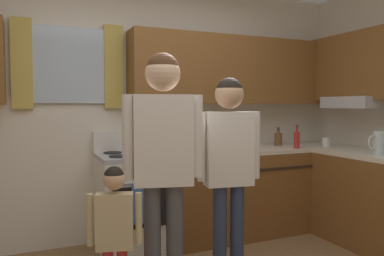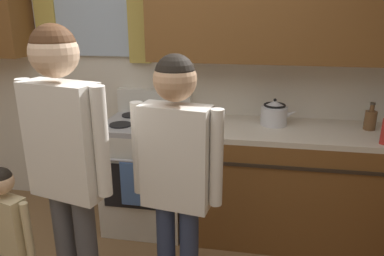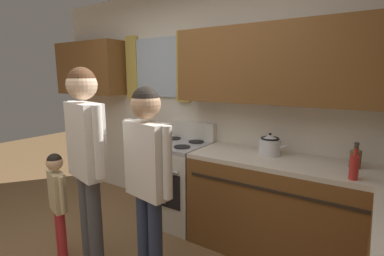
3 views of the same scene
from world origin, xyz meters
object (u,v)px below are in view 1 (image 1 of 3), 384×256
object	(u,v)px
stove_oven	(133,200)
bottle_sauce_red	(297,140)
mug_ceramic_white	(326,142)
adult_holding_child	(163,150)
small_child	(115,227)
bottle_squat_brown	(278,139)
adult_in_plaid	(229,156)
water_pitcher	(379,143)
stovetop_kettle	(224,139)

from	to	relation	value
stove_oven	bottle_sauce_red	xyz separation A→B (m)	(1.70, -0.23, 0.53)
bottle_sauce_red	mug_ceramic_white	xyz separation A→B (m)	(0.43, 0.03, -0.05)
mug_ceramic_white	adult_holding_child	bearing A→B (deg)	-157.79
bottle_sauce_red	small_child	world-z (taller)	bottle_sauce_red
bottle_squat_brown	small_child	size ratio (longest dim) A/B	0.21
adult_holding_child	small_child	bearing A→B (deg)	-167.99
bottle_squat_brown	small_child	distance (m)	2.47
bottle_squat_brown	adult_in_plaid	size ratio (longest dim) A/B	0.13
bottle_sauce_red	mug_ceramic_white	bearing A→B (deg)	4.03
small_child	bottle_sauce_red	bearing A→B (deg)	24.03
water_pitcher	stove_oven	bearing A→B (deg)	154.24
stove_oven	small_child	distance (m)	1.25
stovetop_kettle	small_child	size ratio (longest dim) A/B	0.28
stove_oven	bottle_squat_brown	xyz separation A→B (m)	(1.69, 0.08, 0.51)
stovetop_kettle	small_child	distance (m)	1.92
stovetop_kettle	adult_in_plaid	size ratio (longest dim) A/B	0.18
stove_oven	adult_in_plaid	size ratio (longest dim) A/B	0.71
mug_ceramic_white	small_child	xyz separation A→B (m)	(-2.54, -0.97, -0.33)
water_pitcher	mug_ceramic_white	bearing A→B (deg)	81.47
mug_ceramic_white	stovetop_kettle	distance (m)	1.16
stove_oven	water_pitcher	bearing A→B (deg)	-25.76
water_pitcher	small_child	bearing A→B (deg)	-175.29
stovetop_kettle	adult_holding_child	xyz separation A→B (m)	(-1.08, -1.18, 0.07)
stove_oven	adult_holding_child	distance (m)	1.25
mug_ceramic_white	adult_in_plaid	size ratio (longest dim) A/B	0.08
bottle_sauce_red	adult_in_plaid	xyz separation A→B (m)	(-1.23, -0.77, -0.02)
bottle_sauce_red	stove_oven	bearing A→B (deg)	172.35
bottle_squat_brown	mug_ceramic_white	size ratio (longest dim) A/B	1.63
bottle_sauce_red	bottle_squat_brown	distance (m)	0.30
bottle_squat_brown	water_pitcher	world-z (taller)	water_pitcher
adult_holding_child	bottle_sauce_red	bearing A→B (deg)	26.10
stovetop_kettle	small_child	world-z (taller)	stovetop_kettle
bottle_sauce_red	small_child	bearing A→B (deg)	-155.97
adult_in_plaid	stovetop_kettle	bearing A→B (deg)	63.57
water_pitcher	bottle_sauce_red	bearing A→B (deg)	112.90
mug_ceramic_white	stovetop_kettle	world-z (taller)	stovetop_kettle
stove_oven	mug_ceramic_white	bearing A→B (deg)	-5.31
water_pitcher	adult_in_plaid	bearing A→B (deg)	-179.04
adult_in_plaid	small_child	world-z (taller)	adult_in_plaid
mug_ceramic_white	water_pitcher	distance (m)	0.78
bottle_sauce_red	mug_ceramic_white	size ratio (longest dim) A/B	1.95
bottle_squat_brown	adult_holding_child	size ratio (longest dim) A/B	0.12
water_pitcher	adult_holding_child	size ratio (longest dim) A/B	0.13
small_child	bottle_squat_brown	bearing A→B (deg)	30.67
small_child	stove_oven	bearing A→B (deg)	70.42
adult_holding_child	water_pitcher	bearing A→B (deg)	3.52
mug_ceramic_white	stovetop_kettle	xyz separation A→B (m)	(-1.13, 0.28, 0.05)
mug_ceramic_white	adult_in_plaid	bearing A→B (deg)	-154.37
bottle_squat_brown	water_pitcher	bearing A→B (deg)	-72.76
stovetop_kettle	adult_holding_child	bearing A→B (deg)	-132.46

